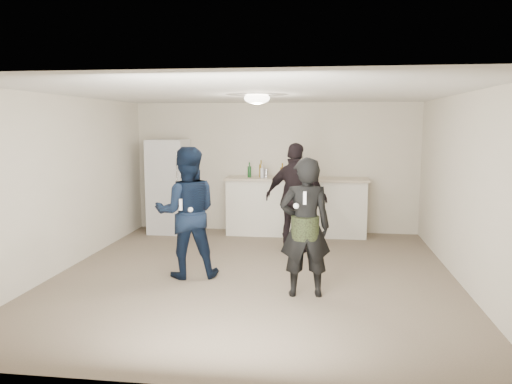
# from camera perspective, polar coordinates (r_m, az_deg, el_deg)

# --- Properties ---
(floor) EXTENTS (6.00, 6.00, 0.00)m
(floor) POSITION_cam_1_polar(r_m,az_deg,el_deg) (7.04, -0.22, -9.54)
(floor) COLOR #6B5B4C
(floor) RESTS_ON ground
(ceiling) EXTENTS (6.00, 6.00, 0.00)m
(ceiling) POSITION_cam_1_polar(r_m,az_deg,el_deg) (6.73, -0.23, 11.23)
(ceiling) COLOR silver
(ceiling) RESTS_ON wall_back
(wall_back) EXTENTS (6.00, 0.00, 6.00)m
(wall_back) POSITION_cam_1_polar(r_m,az_deg,el_deg) (9.74, 2.20, 2.80)
(wall_back) COLOR beige
(wall_back) RESTS_ON floor
(wall_front) EXTENTS (6.00, 0.00, 6.00)m
(wall_front) POSITION_cam_1_polar(r_m,az_deg,el_deg) (3.86, -6.35, -4.91)
(wall_front) COLOR beige
(wall_front) RESTS_ON floor
(wall_left) EXTENTS (0.00, 6.00, 6.00)m
(wall_left) POSITION_cam_1_polar(r_m,az_deg,el_deg) (7.65, -21.09, 0.91)
(wall_left) COLOR beige
(wall_left) RESTS_ON floor
(wall_right) EXTENTS (0.00, 6.00, 6.00)m
(wall_right) POSITION_cam_1_polar(r_m,az_deg,el_deg) (6.95, 22.84, 0.19)
(wall_right) COLOR beige
(wall_right) RESTS_ON floor
(counter) EXTENTS (2.60, 0.56, 1.05)m
(counter) POSITION_cam_1_polar(r_m,az_deg,el_deg) (9.47, 4.59, -1.79)
(counter) COLOR silver
(counter) RESTS_ON floor
(counter_top) EXTENTS (2.68, 0.64, 0.04)m
(counter_top) POSITION_cam_1_polar(r_m,az_deg,el_deg) (9.40, 4.63, 1.49)
(counter_top) COLOR beige
(counter_top) RESTS_ON counter
(fridge) EXTENTS (0.70, 0.70, 1.80)m
(fridge) POSITION_cam_1_polar(r_m,az_deg,el_deg) (9.79, -9.95, 0.65)
(fridge) COLOR silver
(fridge) RESTS_ON floor
(fridge_handle) EXTENTS (0.02, 0.02, 0.60)m
(fridge_handle) POSITION_cam_1_polar(r_m,az_deg,el_deg) (9.31, -9.04, 2.79)
(fridge_handle) COLOR silver
(fridge_handle) RESTS_ON fridge
(ceiling_dome) EXTENTS (0.36, 0.36, 0.16)m
(ceiling_dome) POSITION_cam_1_polar(r_m,az_deg,el_deg) (7.03, 0.11, 10.68)
(ceiling_dome) COLOR white
(ceiling_dome) RESTS_ON ceiling
(shaker) EXTENTS (0.08, 0.08, 0.17)m
(shaker) POSITION_cam_1_polar(r_m,az_deg,el_deg) (9.34, 1.16, 2.13)
(shaker) COLOR silver
(shaker) RESTS_ON counter_top
(man) EXTENTS (1.02, 0.88, 1.79)m
(man) POSITION_cam_1_polar(r_m,az_deg,el_deg) (6.88, -7.91, -2.33)
(man) COLOR #0E1F3A
(man) RESTS_ON floor
(woman) EXTENTS (0.67, 0.49, 1.70)m
(woman) POSITION_cam_1_polar(r_m,az_deg,el_deg) (6.08, 5.63, -4.05)
(woman) COLOR black
(woman) RESTS_ON floor
(camo_shorts) EXTENTS (0.34, 0.34, 0.28)m
(camo_shorts) POSITION_cam_1_polar(r_m,az_deg,el_deg) (6.08, 5.63, -4.07)
(camo_shorts) COLOR #2B3A1A
(camo_shorts) RESTS_ON woman
(spectator) EXTENTS (1.13, 0.73, 1.80)m
(spectator) POSITION_cam_1_polar(r_m,az_deg,el_deg) (8.14, 4.58, -0.71)
(spectator) COLOR black
(spectator) RESTS_ON floor
(remote_man) EXTENTS (0.04, 0.04, 0.15)m
(remote_man) POSITION_cam_1_polar(r_m,az_deg,el_deg) (6.59, -8.59, -1.43)
(remote_man) COLOR white
(remote_man) RESTS_ON man
(nunchuk_man) EXTENTS (0.07, 0.07, 0.07)m
(nunchuk_man) POSITION_cam_1_polar(r_m,az_deg,el_deg) (6.60, -7.50, -2.02)
(nunchuk_man) COLOR silver
(nunchuk_man) RESTS_ON man
(remote_woman) EXTENTS (0.04, 0.04, 0.15)m
(remote_woman) POSITION_cam_1_polar(r_m,az_deg,el_deg) (5.77, 5.60, -0.68)
(remote_woman) COLOR white
(remote_woman) RESTS_ON woman
(nunchuk_woman) EXTENTS (0.07, 0.07, 0.07)m
(nunchuk_woman) POSITION_cam_1_polar(r_m,az_deg,el_deg) (5.82, 4.61, -1.60)
(nunchuk_woman) COLOR white
(nunchuk_woman) RESTS_ON woman
(bottle_cluster) EXTENTS (1.17, 0.29, 0.25)m
(bottle_cluster) POSITION_cam_1_polar(r_m,az_deg,el_deg) (9.36, 1.78, 2.29)
(bottle_cluster) COLOR #154B28
(bottle_cluster) RESTS_ON counter_top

